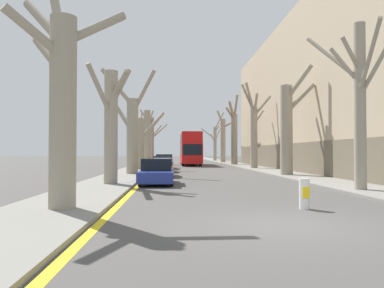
{
  "coord_description": "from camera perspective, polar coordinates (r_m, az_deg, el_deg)",
  "views": [
    {
      "loc": [
        -2.61,
        -8.82,
        1.74
      ],
      "look_at": [
        -0.32,
        35.27,
        2.69
      ],
      "focal_mm": 35.0,
      "sensor_mm": 36.0,
      "label": 1
    }
  ],
  "objects": [
    {
      "name": "street_tree_right_0",
      "position": [
        17.95,
        24.1,
        6.42
      ],
      "size": [
        2.67,
        5.2,
        7.46
      ],
      "color": "gray",
      "rests_on": "ground"
    },
    {
      "name": "parked_car_3",
      "position": [
        38.61,
        -4.25,
        -2.77
      ],
      "size": [
        1.88,
        4.24,
        1.51
      ],
      "color": "#9EA3AD",
      "rests_on": "ground"
    },
    {
      "name": "street_tree_left_5",
      "position": [
        52.64,
        -6.16,
        1.0
      ],
      "size": [
        3.99,
        2.33,
        7.84
      ],
      "color": "gray",
      "rests_on": "ground"
    },
    {
      "name": "street_tree_right_2",
      "position": [
        38.88,
        9.42,
        2.02
      ],
      "size": [
        3.15,
        3.56,
        8.74
      ],
      "color": "gray",
      "rests_on": "ground"
    },
    {
      "name": "parked_car_2",
      "position": [
        32.89,
        -4.47,
        -3.13
      ],
      "size": [
        1.75,
        4.18,
        1.39
      ],
      "color": "black",
      "rests_on": "ground"
    },
    {
      "name": "building_facade_right",
      "position": [
        39.23,
        20.12,
        6.59
      ],
      "size": [
        10.08,
        39.56,
        14.09
      ],
      "color": "tan",
      "rests_on": "ground"
    },
    {
      "name": "street_tree_left_3",
      "position": [
        36.07,
        -7.83,
        0.46
      ],
      "size": [
        2.94,
        2.24,
        5.69
      ],
      "color": "gray",
      "rests_on": "ground"
    },
    {
      "name": "street_tree_right_5",
      "position": [
        71.99,
        3.52,
        0.43
      ],
      "size": [
        4.3,
        3.07,
        9.33
      ],
      "color": "gray",
      "rests_on": "ground"
    },
    {
      "name": "parked_car_1",
      "position": [
        26.84,
        -4.81,
        -3.6
      ],
      "size": [
        1.87,
        4.35,
        1.33
      ],
      "color": "olive",
      "rests_on": "ground"
    },
    {
      "name": "traffic_bollard",
      "position": [
        12.03,
        16.74,
        -7.25
      ],
      "size": [
        0.32,
        0.33,
        0.94
      ],
      "color": "white",
      "rests_on": "ground"
    },
    {
      "name": "street_tree_left_4",
      "position": [
        45.34,
        -6.76,
        1.17
      ],
      "size": [
        2.51,
        2.32,
        6.95
      ],
      "color": "gray",
      "rests_on": "ground"
    },
    {
      "name": "street_tree_left_1",
      "position": [
        19.72,
        -12.25,
        3.1
      ],
      "size": [
        2.06,
        2.14,
        6.11
      ],
      "color": "gray",
      "rests_on": "ground"
    },
    {
      "name": "street_tree_right_4",
      "position": [
        60.84,
        4.74,
        0.8
      ],
      "size": [
        3.33,
        3.38,
        8.52
      ],
      "color": "gray",
      "rests_on": "ground"
    },
    {
      "name": "street_tree_right_3",
      "position": [
        50.1,
        6.39,
        1.55
      ],
      "size": [
        1.69,
        4.6,
        9.27
      ],
      "color": "gray",
      "rests_on": "ground"
    },
    {
      "name": "kerb_line_stripe",
      "position": [
        58.87,
        -4.7,
        -2.92
      ],
      "size": [
        0.24,
        120.0,
        0.01
      ],
      "primitive_type": "cube",
      "color": "yellow",
      "rests_on": "ground"
    },
    {
      "name": "parked_car_0",
      "position": [
        20.57,
        -5.38,
        -4.26
      ],
      "size": [
        1.8,
        4.56,
        1.39
      ],
      "color": "navy",
      "rests_on": "ground"
    },
    {
      "name": "ground_plane",
      "position": [
        9.36,
        13.57,
        -11.92
      ],
      "size": [
        300.0,
        300.0,
        0.0
      ],
      "primitive_type": "plane",
      "color": "#4C4947"
    },
    {
      "name": "double_decker_bus",
      "position": [
        49.87,
        -0.26,
        -0.49
      ],
      "size": [
        2.54,
        11.47,
        4.21
      ],
      "color": "red",
      "rests_on": "ground"
    },
    {
      "name": "street_tree_right_1",
      "position": [
        27.96,
        14.36,
        2.75
      ],
      "size": [
        2.54,
        3.63,
        7.8
      ],
      "color": "gray",
      "rests_on": "ground"
    },
    {
      "name": "sidewalk_left",
      "position": [
        58.95,
        -6.39,
        -2.86
      ],
      "size": [
        3.12,
        120.0,
        0.12
      ],
      "primitive_type": "cube",
      "color": "gray",
      "rests_on": "ground"
    },
    {
      "name": "sidewalk_right",
      "position": [
        59.49,
        5.48,
        -2.85
      ],
      "size": [
        3.12,
        120.0,
        0.12
      ],
      "primitive_type": "cube",
      "color": "gray",
      "rests_on": "ground"
    },
    {
      "name": "street_tree_left_2",
      "position": [
        28.73,
        -9.17,
        2.11
      ],
      "size": [
        4.19,
        1.57,
        8.02
      ],
      "color": "gray",
      "rests_on": "ground"
    },
    {
      "name": "street_tree_left_0",
      "position": [
        11.69,
        -19.29,
        6.96
      ],
      "size": [
        3.48,
        2.87,
        7.59
      ],
      "color": "gray",
      "rests_on": "ground"
    }
  ]
}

